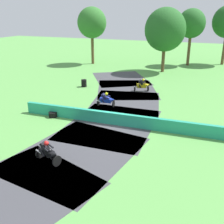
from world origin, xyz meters
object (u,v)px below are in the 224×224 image
Objects in this scene: motorcycle_lead_black at (48,152)px; tire_stack_mid_b at (84,83)px; motorcycle_chase_blue at (106,100)px; tire_stack_mid_a at (53,114)px; motorcycle_trailing_yellow at (142,85)px.

motorcycle_lead_black is 2.13× the size of tire_stack_mid_b.
motorcycle_lead_black reaches higher than motorcycle_chase_blue.
motorcycle_chase_blue is at bearing 94.33° from motorcycle_lead_black.
motorcycle_chase_blue reaches higher than tire_stack_mid_a.
tire_stack_mid_a is 9.19m from tire_stack_mid_b.
motorcycle_chase_blue reaches higher than tire_stack_mid_b.
motorcycle_trailing_yellow reaches higher than tire_stack_mid_a.
motorcycle_chase_blue is 2.10× the size of tire_stack_mid_b.
motorcycle_chase_blue is (-0.73, 9.67, -0.02)m from motorcycle_lead_black.
motorcycle_trailing_yellow is at bearing 5.99° from tire_stack_mid_b.
motorcycle_trailing_yellow is (0.81, 15.52, -0.00)m from motorcycle_lead_black.
motorcycle_trailing_yellow is 2.51× the size of tire_stack_mid_a.
motorcycle_chase_blue is 0.99× the size of motorcycle_trailing_yellow.
motorcycle_trailing_yellow is 2.13× the size of tire_stack_mid_b.
motorcycle_chase_blue is at bearing -46.36° from tire_stack_mid_b.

